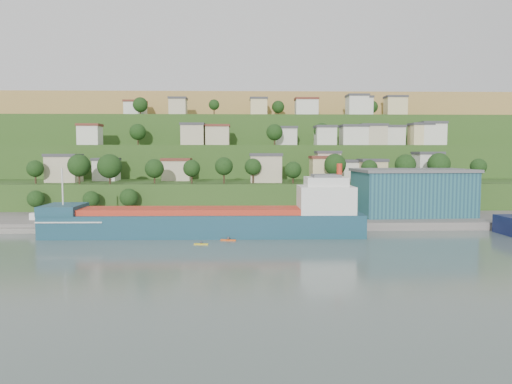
{
  "coord_description": "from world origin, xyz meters",
  "views": [
    {
      "loc": [
        -3.65,
        -106.21,
        19.39
      ],
      "look_at": [
        -0.45,
        15.0,
        9.73
      ],
      "focal_mm": 35.0,
      "sensor_mm": 36.0,
      "label": 1
    }
  ],
  "objects_px": {
    "cargo_ship_near": "(215,223)",
    "kayak_orange": "(228,239)",
    "warehouse": "(412,192)",
    "caravan": "(41,218)"
  },
  "relations": [
    {
      "from": "cargo_ship_near",
      "to": "warehouse",
      "type": "xyz_separation_m",
      "value": [
        53.63,
        21.5,
        5.42
      ]
    },
    {
      "from": "caravan",
      "to": "kayak_orange",
      "type": "relative_size",
      "value": 1.56
    },
    {
      "from": "caravan",
      "to": "cargo_ship_near",
      "type": "bearing_deg",
      "value": -21.8
    },
    {
      "from": "caravan",
      "to": "kayak_orange",
      "type": "height_order",
      "value": "caravan"
    },
    {
      "from": "cargo_ship_near",
      "to": "caravan",
      "type": "distance_m",
      "value": 48.14
    },
    {
      "from": "cargo_ship_near",
      "to": "caravan",
      "type": "relative_size",
      "value": 13.57
    },
    {
      "from": "kayak_orange",
      "to": "warehouse",
      "type": "bearing_deg",
      "value": 40.93
    },
    {
      "from": "cargo_ship_near",
      "to": "kayak_orange",
      "type": "xyz_separation_m",
      "value": [
        3.32,
        -6.82,
        -2.76
      ]
    },
    {
      "from": "cargo_ship_near",
      "to": "kayak_orange",
      "type": "relative_size",
      "value": 21.15
    },
    {
      "from": "caravan",
      "to": "warehouse",
      "type": "bearing_deg",
      "value": -0.22
    }
  ]
}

